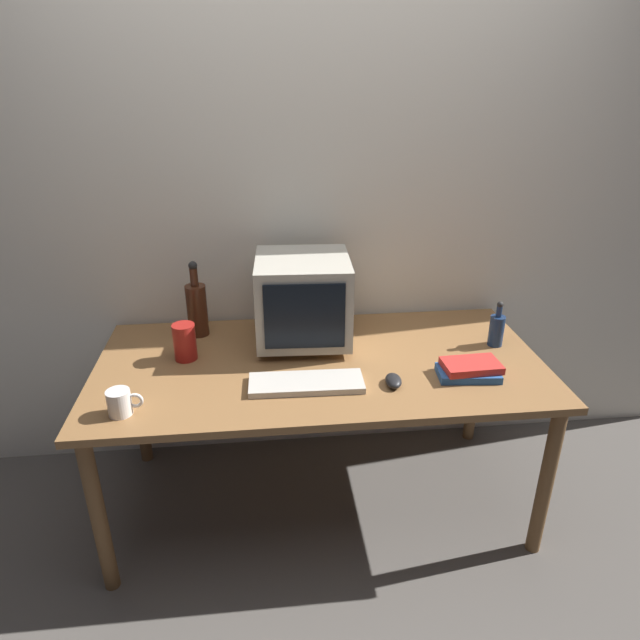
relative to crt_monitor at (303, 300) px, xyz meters
The scene contains 11 objects.
ground_plane 0.92m from the crt_monitor, 74.35° to the right, with size 6.00×6.00×0.00m, color #56514C.
back_wall 0.47m from the crt_monitor, 80.68° to the left, with size 4.00×0.08×2.50m, color silver.
desk 0.32m from the crt_monitor, 74.35° to the right, with size 1.77×0.87×0.71m.
crt_monitor is the anchor object (origin of this frame).
keyboard 0.41m from the crt_monitor, 93.01° to the right, with size 0.42×0.15×0.02m, color beige.
computer_mouse 0.53m from the crt_monitor, 52.70° to the right, with size 0.06×0.10×0.04m, color black.
bottle_tall 0.47m from the crt_monitor, 165.20° to the left, with size 0.09×0.09×0.34m.
bottle_short 0.82m from the crt_monitor, ahead, with size 0.06×0.06×0.20m.
book_stack 0.72m from the crt_monitor, 31.09° to the right, with size 0.24×0.15×0.06m.
mug 0.83m from the crt_monitor, 143.74° to the right, with size 0.12×0.08×0.09m.
metal_canister 0.51m from the crt_monitor, 167.69° to the right, with size 0.09×0.09×0.15m, color #A51E19.
Camera 1 is at (-0.21, -1.94, 1.78)m, focal length 31.26 mm.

